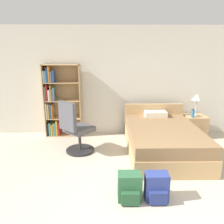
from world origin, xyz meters
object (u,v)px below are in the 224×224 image
object	(u,v)px
backpack_blue	(157,188)
backpack_green	(130,188)
bookshelf	(58,102)
office_chair	(76,130)
nightstand	(195,126)
table_lamp	(197,98)
bed	(162,138)
water_bottle	(193,113)

from	to	relation	value
backpack_blue	backpack_green	distance (m)	0.37
bookshelf	office_chair	xyz separation A→B (m)	(0.56, -1.01, -0.36)
nightstand	table_lamp	size ratio (longest dim) A/B	1.00
office_chair	table_lamp	size ratio (longest dim) A/B	2.09
backpack_green	bed	bearing A→B (deg)	62.43
backpack_blue	office_chair	bearing A→B (deg)	130.78
table_lamp	office_chair	bearing A→B (deg)	-161.37
nightstand	backpack_blue	world-z (taller)	nightstand
table_lamp	bed	bearing A→B (deg)	-138.39
backpack_blue	backpack_green	size ratio (longest dim) A/B	1.01
table_lamp	bookshelf	bearing A→B (deg)	178.51
table_lamp	backpack_blue	size ratio (longest dim) A/B	1.33
water_bottle	bookshelf	bearing A→B (deg)	175.58
table_lamp	water_bottle	xyz separation A→B (m)	(-0.13, -0.16, -0.32)
nightstand	backpack_blue	bearing A→B (deg)	-120.97
nightstand	backpack_blue	size ratio (longest dim) A/B	1.32
office_chair	bed	bearing A→B (deg)	1.10
water_bottle	bed	bearing A→B (deg)	-140.03
bed	table_lamp	size ratio (longest dim) A/B	3.96
bed	backpack_blue	world-z (taller)	bed
bed	table_lamp	xyz separation A→B (m)	(1.01, 0.89, 0.65)
table_lamp	backpack_green	size ratio (longest dim) A/B	1.34
office_chair	backpack_green	distance (m)	1.80
backpack_blue	bookshelf	bearing A→B (deg)	126.37
bookshelf	backpack_green	distance (m)	3.01
backpack_blue	table_lamp	bearing A→B (deg)	59.45
water_bottle	backpack_green	xyz separation A→B (m)	(-1.68, -2.28, -0.43)
office_chair	backpack_blue	distance (m)	2.03
bookshelf	water_bottle	xyz separation A→B (m)	(3.18, -0.25, -0.23)
office_chair	backpack_blue	bearing A→B (deg)	-49.22
nightstand	bookshelf	bearing A→B (deg)	177.75
bed	water_bottle	size ratio (longest dim) A/B	10.50
nightstand	table_lamp	bearing A→B (deg)	87.57
bookshelf	bed	size ratio (longest dim) A/B	0.84
bed	nightstand	world-z (taller)	bed
bed	office_chair	size ratio (longest dim) A/B	1.90
office_chair	nightstand	xyz separation A→B (m)	(2.75, 0.88, -0.22)
office_chair	backpack_blue	xyz separation A→B (m)	(1.31, -1.52, -0.29)
nightstand	table_lamp	world-z (taller)	table_lamp
nightstand	table_lamp	distance (m)	0.68
water_bottle	backpack_green	size ratio (longest dim) A/B	0.50
bookshelf	nightstand	bearing A→B (deg)	-2.25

